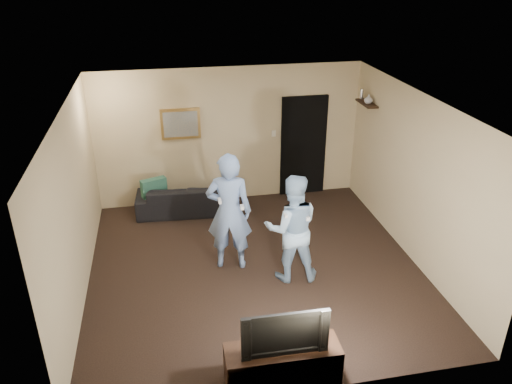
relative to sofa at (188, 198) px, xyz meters
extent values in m
plane|color=black|center=(0.88, -2.09, -0.27)|extent=(5.00, 5.00, 0.00)
cube|color=silver|center=(0.88, -2.09, 2.33)|extent=(5.00, 5.00, 0.04)
cube|color=tan|center=(0.88, 0.41, 1.03)|extent=(5.00, 0.04, 2.60)
cube|color=tan|center=(0.88, -4.59, 1.03)|extent=(5.00, 0.04, 2.60)
cube|color=tan|center=(-1.62, -2.09, 1.03)|extent=(0.04, 5.00, 2.60)
cube|color=tan|center=(3.38, -2.09, 1.03)|extent=(0.04, 5.00, 2.60)
imported|color=black|center=(0.00, 0.00, 0.00)|extent=(1.93, 0.86, 0.55)
cube|color=#194B3F|center=(-0.60, 0.00, 0.21)|extent=(0.49, 0.31, 0.47)
cube|color=olive|center=(-0.02, 0.39, 1.33)|extent=(0.72, 0.05, 0.57)
cube|color=slate|center=(-0.02, 0.36, 1.33)|extent=(0.62, 0.01, 0.47)
cube|color=black|center=(2.33, 0.38, 0.73)|extent=(0.90, 0.06, 2.00)
cube|color=silver|center=(1.73, 0.39, 1.03)|extent=(0.08, 0.02, 0.12)
cube|color=black|center=(3.27, -0.29, 1.72)|extent=(0.20, 0.60, 0.03)
imported|color=silver|center=(3.27, -0.34, 1.81)|extent=(0.19, 0.19, 0.16)
cylinder|color=#B8B8BD|center=(3.27, -0.02, 1.82)|extent=(0.06, 0.06, 0.18)
cube|color=black|center=(0.75, -4.39, -0.02)|extent=(1.30, 0.44, 0.46)
imported|color=black|center=(0.75, -4.39, 0.48)|extent=(0.96, 0.15, 0.55)
imported|color=#7391C8|center=(0.52, -1.94, 0.66)|extent=(0.76, 0.58, 1.86)
cube|color=white|center=(0.36, -2.16, 0.97)|extent=(0.04, 0.14, 0.04)
cube|color=white|center=(0.68, -2.16, 0.83)|extent=(0.05, 0.09, 0.05)
imported|color=#9BBFE1|center=(1.36, -2.42, 0.55)|extent=(0.88, 0.72, 1.66)
cube|color=white|center=(1.20, -2.64, 0.91)|extent=(0.04, 0.14, 0.04)
cube|color=white|center=(1.52, -2.64, 0.82)|extent=(0.05, 0.09, 0.05)
camera|label=1|loc=(-0.35, -8.46, 4.13)|focal=35.00mm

